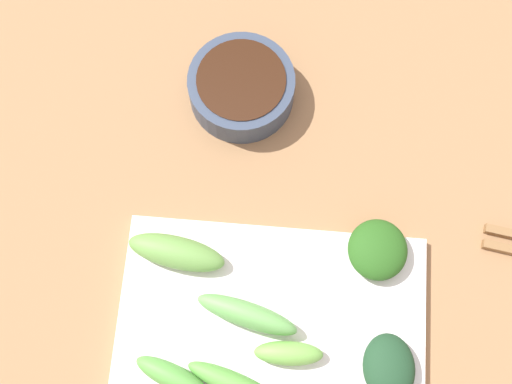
% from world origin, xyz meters
% --- Properties ---
extents(tabletop, '(2.10, 2.10, 0.02)m').
position_xyz_m(tabletop, '(0.00, 0.00, 0.01)').
color(tabletop, '#9B724A').
rests_on(tabletop, ground).
extents(sauce_bowl, '(0.11, 0.11, 0.04)m').
position_xyz_m(sauce_bowl, '(-0.12, -0.03, 0.04)').
color(sauce_bowl, '#364359').
rests_on(sauce_bowl, tabletop).
extents(serving_plate, '(0.17, 0.28, 0.01)m').
position_xyz_m(serving_plate, '(0.10, 0.02, 0.03)').
color(serving_plate, white).
rests_on(serving_plate, tabletop).
extents(broccoli_stalk_0, '(0.04, 0.07, 0.03)m').
position_xyz_m(broccoli_stalk_0, '(0.16, -0.06, 0.04)').
color(broccoli_stalk_0, '#5CAE47').
rests_on(broccoli_stalk_0, serving_plate).
extents(broccoli_leafy_1, '(0.06, 0.06, 0.03)m').
position_xyz_m(broccoli_leafy_1, '(0.03, 0.11, 0.05)').
color(broccoli_leafy_1, '#295E1C').
rests_on(broccoli_leafy_1, serving_plate).
extents(broccoli_stalk_2, '(0.05, 0.09, 0.02)m').
position_xyz_m(broccoli_stalk_2, '(0.16, -0.01, 0.04)').
color(broccoli_stalk_2, '#5EA744').
rests_on(broccoli_stalk_2, serving_plate).
extents(broccoli_stalk_3, '(0.02, 0.06, 0.02)m').
position_xyz_m(broccoli_stalk_3, '(0.13, 0.04, 0.04)').
color(broccoli_stalk_3, '#74B84D').
rests_on(broccoli_stalk_3, serving_plate).
extents(broccoli_leafy_4, '(0.06, 0.05, 0.03)m').
position_xyz_m(broccoli_leafy_4, '(0.14, 0.13, 0.05)').
color(broccoli_leafy_4, '#204528').
rests_on(broccoli_leafy_4, serving_plate).
extents(broccoli_stalk_5, '(0.04, 0.10, 0.03)m').
position_xyz_m(broccoli_stalk_5, '(0.10, 0.00, 0.05)').
color(broccoli_stalk_5, '#6CB75B').
rests_on(broccoli_stalk_5, serving_plate).
extents(broccoli_stalk_6, '(0.04, 0.09, 0.02)m').
position_xyz_m(broccoli_stalk_6, '(0.05, -0.07, 0.04)').
color(broccoli_stalk_6, '#689F48').
rests_on(broccoli_stalk_6, serving_plate).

